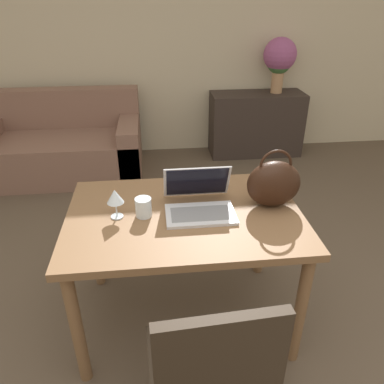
{
  "coord_description": "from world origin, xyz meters",
  "views": [
    {
      "loc": [
        -0.28,
        -0.93,
        1.75
      ],
      "look_at": [
        -0.11,
        0.69,
        0.85
      ],
      "focal_mm": 35.0,
      "sensor_mm": 36.0,
      "label": 1
    }
  ],
  "objects": [
    {
      "name": "dining_table",
      "position": [
        -0.15,
        0.69,
        0.64
      ],
      "size": [
        1.2,
        0.82,
        0.73
      ],
      "color": "brown",
      "rests_on": "ground_plane"
    },
    {
      "name": "chair",
      "position": [
        -0.12,
        -0.07,
        0.52
      ],
      "size": [
        0.47,
        0.47,
        0.93
      ],
      "rotation": [
        0.0,
        0.0,
        0.06
      ],
      "color": "#2D2319",
      "rests_on": "ground_plane"
    },
    {
      "name": "laptop",
      "position": [
        -0.07,
        0.73,
        0.79
      ],
      "size": [
        0.35,
        0.32,
        0.21
      ],
      "color": "silver",
      "rests_on": "dining_table"
    },
    {
      "name": "wall_back",
      "position": [
        0.0,
        3.37,
        1.35
      ],
      "size": [
        10.0,
        0.06,
        2.7
      ],
      "color": "beige",
      "rests_on": "ground_plane"
    },
    {
      "name": "sideboard",
      "position": [
        0.9,
        3.12,
        0.35
      ],
      "size": [
        1.04,
        0.4,
        0.71
      ],
      "color": "#332823",
      "rests_on": "ground_plane"
    },
    {
      "name": "wine_glass",
      "position": [
        -0.49,
        0.69,
        0.84
      ],
      "size": [
        0.08,
        0.08,
        0.16
      ],
      "color": "silver",
      "rests_on": "dining_table"
    },
    {
      "name": "couch",
      "position": [
        -1.23,
        2.82,
        0.28
      ],
      "size": [
        1.6,
        0.86,
        0.82
      ],
      "color": "#7F5B4C",
      "rests_on": "ground_plane"
    },
    {
      "name": "handbag",
      "position": [
        0.32,
        0.72,
        0.86
      ],
      "size": [
        0.28,
        0.17,
        0.32
      ],
      "color": "black",
      "rests_on": "dining_table"
    },
    {
      "name": "flower_vase",
      "position": [
        1.1,
        3.13,
        1.08
      ],
      "size": [
        0.35,
        0.35,
        0.58
      ],
      "color": "tan",
      "rests_on": "sideboard"
    },
    {
      "name": "drinking_glass",
      "position": [
        -0.35,
        0.68,
        0.78
      ],
      "size": [
        0.08,
        0.08,
        0.1
      ],
      "color": "silver",
      "rests_on": "dining_table"
    }
  ]
}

